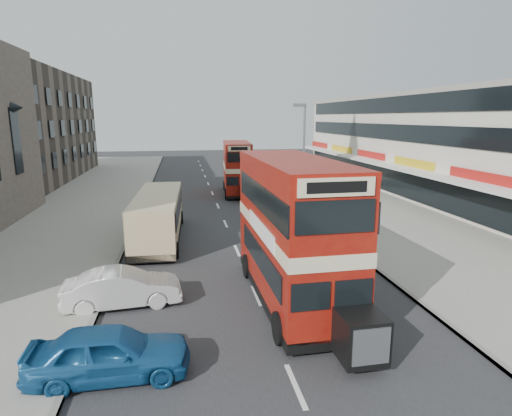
{
  "coord_description": "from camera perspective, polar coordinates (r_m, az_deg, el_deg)",
  "views": [
    {
      "loc": [
        -2.83,
        -13.8,
        7.12
      ],
      "look_at": [
        0.86,
        6.93,
        2.58
      ],
      "focal_mm": 29.64,
      "sensor_mm": 36.0,
      "label": 1
    }
  ],
  "objects": [
    {
      "name": "road_surface",
      "position": [
        34.65,
        -5.18,
        0.28
      ],
      "size": [
        12.0,
        90.0,
        0.01
      ],
      "primitive_type": "cube",
      "color": "#28282B",
      "rests_on": "ground"
    },
    {
      "name": "kerb_right",
      "position": [
        35.66,
        4.63,
        0.74
      ],
      "size": [
        0.2,
        90.0,
        0.16
      ],
      "primitive_type": "cube",
      "color": "gray",
      "rests_on": "ground"
    },
    {
      "name": "bus_main",
      "position": [
        16.29,
        5.03,
        -3.06
      ],
      "size": [
        2.88,
        9.85,
        5.42
      ],
      "rotation": [
        0.0,
        0.0,
        3.16
      ],
      "color": "black",
      "rests_on": "ground"
    },
    {
      "name": "car_left_front",
      "position": [
        17.21,
        -17.54,
        -10.25
      ],
      "size": [
        4.5,
        1.92,
        1.44
      ],
      "primitive_type": "imported",
      "rotation": [
        0.0,
        0.0,
        1.66
      ],
      "color": "silver",
      "rests_on": "ground"
    },
    {
      "name": "bus_second",
      "position": [
        39.76,
        -2.57,
        5.44
      ],
      "size": [
        2.89,
        8.65,
        4.69
      ],
      "rotation": [
        0.0,
        0.0,
        3.07
      ],
      "color": "black",
      "rests_on": "ground"
    },
    {
      "name": "kerb_left",
      "position": [
        34.68,
        -15.27,
        0.02
      ],
      "size": [
        0.2,
        90.0,
        0.16
      ],
      "primitive_type": "cube",
      "color": "gray",
      "rests_on": "ground"
    },
    {
      "name": "car_right_a",
      "position": [
        31.59,
        3.52,
        0.37
      ],
      "size": [
        4.77,
        2.26,
        1.34
      ],
      "primitive_type": "imported",
      "rotation": [
        0.0,
        0.0,
        -1.49
      ],
      "color": "#97270F",
      "rests_on": "ground"
    },
    {
      "name": "street_lamp",
      "position": [
        33.22,
        6.36,
        8.07
      ],
      "size": [
        1.0,
        0.2,
        8.12
      ],
      "color": "slate",
      "rests_on": "ground"
    },
    {
      "name": "cyclist",
      "position": [
        37.69,
        1.58,
        2.26
      ],
      "size": [
        0.8,
        1.73,
        1.91
      ],
      "rotation": [
        0.0,
        0.0,
        0.13
      ],
      "color": "gray",
      "rests_on": "ground"
    },
    {
      "name": "ground",
      "position": [
        15.78,
        1.39,
        -14.65
      ],
      "size": [
        160.0,
        160.0,
        0.0
      ],
      "primitive_type": "plane",
      "color": "#28282B",
      "rests_on": "ground"
    },
    {
      "name": "pavement_right",
      "position": [
        37.57,
        13.37,
        1.04
      ],
      "size": [
        12.0,
        90.0,
        0.15
      ],
      "primitive_type": "cube",
      "color": "gray",
      "rests_on": "ground"
    },
    {
      "name": "pavement_left",
      "position": [
        35.72,
        -24.73,
        -0.33
      ],
      "size": [
        12.0,
        90.0,
        0.15
      ],
      "primitive_type": "cube",
      "color": "gray",
      "rests_on": "ground"
    },
    {
      "name": "car_right_c",
      "position": [
        48.25,
        -0.67,
        4.56
      ],
      "size": [
        4.41,
        2.19,
        1.44
      ],
      "primitive_type": "imported",
      "rotation": [
        0.0,
        0.0,
        -1.45
      ],
      "color": "#5D8CBA",
      "rests_on": "ground"
    },
    {
      "name": "car_right_b",
      "position": [
        38.63,
        1.72,
        2.58
      ],
      "size": [
        5.07,
        2.58,
        1.37
      ],
      "primitive_type": "imported",
      "rotation": [
        0.0,
        0.0,
        -1.51
      ],
      "color": "#C46B13",
      "rests_on": "ground"
    },
    {
      "name": "car_left_near",
      "position": [
        12.98,
        -19.18,
        -17.94
      ],
      "size": [
        4.42,
        1.8,
        1.5
      ],
      "primitive_type": "imported",
      "rotation": [
        0.0,
        0.0,
        1.58
      ],
      "color": "#1A558F",
      "rests_on": "ground"
    },
    {
      "name": "coach",
      "position": [
        25.5,
        -13.05,
        -0.89
      ],
      "size": [
        2.8,
        9.64,
        2.53
      ],
      "rotation": [
        0.0,
        0.0,
        -0.04
      ],
      "color": "black",
      "rests_on": "ground"
    },
    {
      "name": "brick_terrace",
      "position": [
        55.24,
        -30.83,
        9.33
      ],
      "size": [
        14.0,
        28.0,
        12.0
      ],
      "primitive_type": "cube",
      "color": "#66594C",
      "rests_on": "ground"
    },
    {
      "name": "pedestrian_near",
      "position": [
        30.59,
        11.14,
        0.47
      ],
      "size": [
        0.79,
        0.76,
        1.77
      ],
      "primitive_type": "imported",
      "rotation": [
        0.0,
        0.0,
        3.83
      ],
      "color": "gray",
      "rests_on": "pavement_right"
    },
    {
      "name": "commercial_row",
      "position": [
        42.5,
        22.59,
        7.99
      ],
      "size": [
        9.9,
        46.2,
        9.3
      ],
      "color": "beige",
      "rests_on": "ground"
    }
  ]
}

